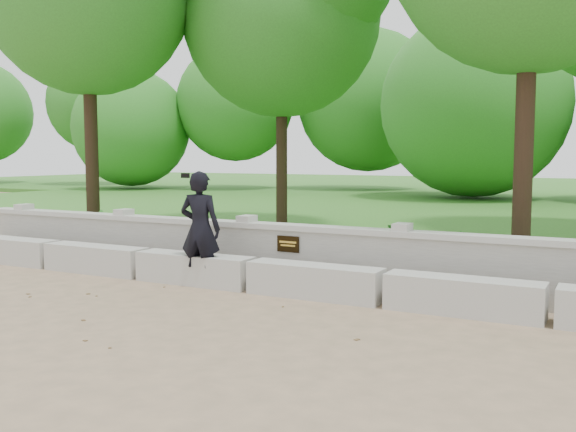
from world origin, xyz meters
name	(u,v)px	position (x,y,z in m)	size (l,w,h in m)	color
ground	(168,320)	(0.00, 0.00, 0.00)	(80.00, 80.00, 0.00)	#A28363
lawn	(453,214)	(0.00, 14.00, 0.12)	(40.00, 22.00, 0.25)	#2A5F21
concrete_bench	(251,275)	(0.00, 1.90, 0.22)	(11.90, 0.45, 0.45)	beige
parapet_wall	(275,252)	(0.00, 2.60, 0.46)	(12.50, 0.35, 0.90)	#B6B4AC
man_main	(200,229)	(-0.81, 1.80, 0.85)	(0.68, 0.62, 1.70)	black
tree_center	(282,3)	(-2.55, 7.55, 5.45)	(4.59, 4.59, 7.50)	#382619
shrub_a	(101,223)	(-4.92, 4.01, 0.53)	(0.29, 0.20, 0.56)	#2D7226
shrub_b	(457,248)	(2.44, 3.93, 0.51)	(0.29, 0.23, 0.52)	#2D7226
shrub_c	(399,241)	(1.41, 4.30, 0.51)	(0.47, 0.40, 0.52)	#2D7226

